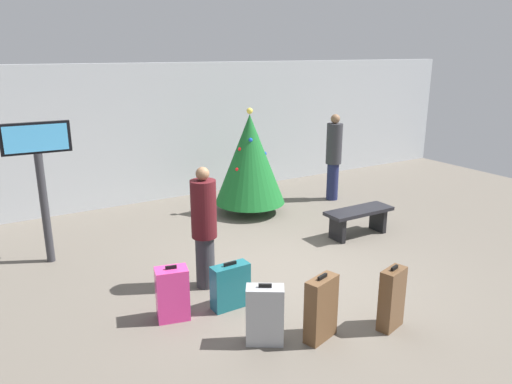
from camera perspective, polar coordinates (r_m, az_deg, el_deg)
name	(u,v)px	position (r m, az deg, el deg)	size (l,w,h in m)	color
ground_plane	(287,274)	(7.14, 3.62, -9.62)	(16.00, 16.00, 0.00)	#665E54
back_wall	(168,132)	(10.62, -10.30, 6.95)	(16.00, 0.20, 2.88)	#B7BCC1
holiday_tree	(250,159)	(9.44, -0.73, 3.88)	(1.38, 1.38, 2.08)	#4C3319
flight_info_kiosk	(39,166)	(7.73, -24.09, 2.77)	(0.95, 0.14, 2.14)	#333338
waiting_bench	(359,217)	(8.60, 11.97, -2.83)	(1.24, 0.44, 0.48)	black
traveller_0	(204,225)	(6.49, -6.11, -3.93)	(0.43, 0.43, 1.68)	#333338
traveller_1	(334,155)	(10.46, 9.11, 4.31)	(0.37, 0.37, 1.84)	#1E234C
suitcase_0	(265,315)	(5.47, 1.06, -14.25)	(0.46, 0.40, 0.71)	#9EA0A5
suitcase_1	(230,286)	(6.18, -3.02, -10.97)	(0.49, 0.21, 0.61)	#19606B
suitcase_2	(172,294)	(6.00, -9.79, -11.69)	(0.43, 0.33, 0.69)	#E5388C
suitcase_3	(392,299)	(5.93, 15.65, -11.97)	(0.38, 0.25, 0.78)	brown
suitcase_4	(321,309)	(5.57, 7.65, -13.42)	(0.45, 0.29, 0.78)	brown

